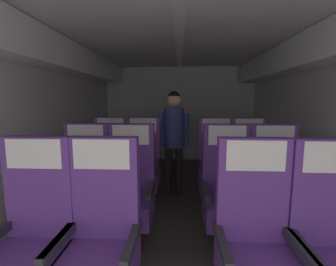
{
  "coord_description": "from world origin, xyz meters",
  "views": [
    {
      "loc": [
        0.01,
        0.21,
        1.42
      ],
      "look_at": [
        -0.14,
        3.06,
        1.02
      ],
      "focal_mm": 25.06,
      "sensor_mm": 36.0,
      "label": 1
    }
  ],
  "objects_px": {
    "seat_b_right_window": "(227,193)",
    "seat_c_left_window": "(110,166)",
    "flight_attendant": "(174,133)",
    "seat_b_left_window": "(85,190)",
    "seat_a_left_aisle": "(100,244)",
    "seat_c_right_aisle": "(249,168)",
    "seat_a_right_window": "(256,248)",
    "seat_c_right_window": "(216,168)",
    "seat_a_left_window": "(32,242)",
    "seat_b_right_aisle": "(275,194)",
    "seat_c_left_aisle": "(143,167)",
    "seat_b_left_aisle": "(130,192)",
    "seat_a_right_aisle": "(335,252)"
  },
  "relations": [
    {
      "from": "seat_b_left_aisle",
      "to": "seat_a_right_window",
      "type": "bearing_deg",
      "value": -40.82
    },
    {
      "from": "seat_b_right_window",
      "to": "seat_c_right_window",
      "type": "distance_m",
      "value": 0.88
    },
    {
      "from": "seat_c_right_window",
      "to": "seat_a_left_window",
      "type": "bearing_deg",
      "value": -129.66
    },
    {
      "from": "seat_c_left_window",
      "to": "seat_a_left_window",
      "type": "bearing_deg",
      "value": -89.47
    },
    {
      "from": "seat_b_left_aisle",
      "to": "seat_b_right_window",
      "type": "relative_size",
      "value": 1.0
    },
    {
      "from": "seat_b_right_window",
      "to": "seat_c_left_window",
      "type": "xyz_separation_m",
      "value": [
        -1.47,
        0.89,
        0.0
      ]
    },
    {
      "from": "seat_b_left_window",
      "to": "seat_c_left_window",
      "type": "relative_size",
      "value": 1.0
    },
    {
      "from": "seat_a_right_window",
      "to": "seat_a_left_window",
      "type": "bearing_deg",
      "value": -179.22
    },
    {
      "from": "seat_c_right_window",
      "to": "seat_c_right_aisle",
      "type": "bearing_deg",
      "value": 2.37
    },
    {
      "from": "seat_b_left_window",
      "to": "seat_b_left_aisle",
      "type": "distance_m",
      "value": 0.48
    },
    {
      "from": "seat_a_left_window",
      "to": "seat_b_right_aisle",
      "type": "bearing_deg",
      "value": 25.16
    },
    {
      "from": "seat_b_right_aisle",
      "to": "seat_c_right_aisle",
      "type": "bearing_deg",
      "value": 90.4
    },
    {
      "from": "seat_a_right_aisle",
      "to": "seat_c_left_window",
      "type": "relative_size",
      "value": 1.0
    },
    {
      "from": "seat_b_left_window",
      "to": "seat_a_left_window",
      "type": "bearing_deg",
      "value": -89.04
    },
    {
      "from": "seat_c_right_window",
      "to": "seat_a_right_window",
      "type": "bearing_deg",
      "value": -90.28
    },
    {
      "from": "seat_b_left_window",
      "to": "seat_c_right_aisle",
      "type": "distance_m",
      "value": 2.14
    },
    {
      "from": "seat_a_left_aisle",
      "to": "seat_c_left_aisle",
      "type": "distance_m",
      "value": 1.78
    },
    {
      "from": "seat_a_left_window",
      "to": "seat_b_left_aisle",
      "type": "distance_m",
      "value": 1.0
    },
    {
      "from": "seat_b_left_aisle",
      "to": "seat_c_right_window",
      "type": "distance_m",
      "value": 1.34
    },
    {
      "from": "seat_a_right_window",
      "to": "seat_b_right_aisle",
      "type": "xyz_separation_m",
      "value": [
        0.47,
        0.89,
        0.0
      ]
    },
    {
      "from": "seat_a_left_aisle",
      "to": "flight_attendant",
      "type": "bearing_deg",
      "value": 77.9
    },
    {
      "from": "seat_a_left_window",
      "to": "seat_b_left_window",
      "type": "distance_m",
      "value": 0.9
    },
    {
      "from": "seat_b_left_window",
      "to": "seat_b_right_window",
      "type": "bearing_deg",
      "value": -0.16
    },
    {
      "from": "seat_b_left_window",
      "to": "seat_c_left_window",
      "type": "distance_m",
      "value": 0.89
    },
    {
      "from": "seat_a_right_window",
      "to": "seat_b_left_aisle",
      "type": "xyz_separation_m",
      "value": [
        -0.99,
        0.86,
        0.0
      ]
    },
    {
      "from": "seat_c_right_aisle",
      "to": "seat_b_left_window",
      "type": "bearing_deg",
      "value": -155.28
    },
    {
      "from": "seat_a_left_aisle",
      "to": "seat_b_left_aisle",
      "type": "distance_m",
      "value": 0.87
    },
    {
      "from": "seat_a_right_window",
      "to": "seat_c_left_window",
      "type": "bearing_deg",
      "value": 129.91
    },
    {
      "from": "seat_b_left_window",
      "to": "seat_b_left_aisle",
      "type": "xyz_separation_m",
      "value": [
        0.48,
        -0.02,
        0.0
      ]
    },
    {
      "from": "seat_a_left_window",
      "to": "seat_a_right_aisle",
      "type": "bearing_deg",
      "value": 0.03
    },
    {
      "from": "seat_c_right_aisle",
      "to": "seat_a_right_aisle",
      "type": "bearing_deg",
      "value": -89.58
    },
    {
      "from": "seat_b_left_window",
      "to": "seat_c_left_aisle",
      "type": "height_order",
      "value": "same"
    },
    {
      "from": "seat_b_left_aisle",
      "to": "seat_c_left_window",
      "type": "xyz_separation_m",
      "value": [
        -0.48,
        0.91,
        0.0
      ]
    },
    {
      "from": "seat_b_right_aisle",
      "to": "flight_attendant",
      "type": "bearing_deg",
      "value": 133.42
    },
    {
      "from": "seat_b_left_aisle",
      "to": "seat_c_left_window",
      "type": "bearing_deg",
      "value": 118.03
    },
    {
      "from": "seat_a_right_aisle",
      "to": "seat_b_left_window",
      "type": "relative_size",
      "value": 1.0
    },
    {
      "from": "seat_a_left_window",
      "to": "seat_b_right_window",
      "type": "xyz_separation_m",
      "value": [
        1.45,
        0.89,
        0.0
      ]
    },
    {
      "from": "seat_a_right_window",
      "to": "seat_c_right_window",
      "type": "bearing_deg",
      "value": 89.72
    },
    {
      "from": "seat_c_left_aisle",
      "to": "seat_c_right_aisle",
      "type": "relative_size",
      "value": 1.0
    },
    {
      "from": "seat_a_right_window",
      "to": "flight_attendant",
      "type": "bearing_deg",
      "value": 106.16
    },
    {
      "from": "seat_b_right_window",
      "to": "seat_c_right_window",
      "type": "relative_size",
      "value": 1.0
    },
    {
      "from": "seat_a_left_aisle",
      "to": "seat_c_right_window",
      "type": "distance_m",
      "value": 2.04
    },
    {
      "from": "seat_b_left_window",
      "to": "seat_c_right_aisle",
      "type": "bearing_deg",
      "value": 24.72
    },
    {
      "from": "seat_a_left_aisle",
      "to": "flight_attendant",
      "type": "height_order",
      "value": "flight_attendant"
    },
    {
      "from": "seat_a_left_window",
      "to": "seat_c_left_aisle",
      "type": "height_order",
      "value": "same"
    },
    {
      "from": "seat_a_left_aisle",
      "to": "seat_a_right_window",
      "type": "relative_size",
      "value": 1.0
    },
    {
      "from": "flight_attendant",
      "to": "seat_b_right_window",
      "type": "bearing_deg",
      "value": -44.04
    },
    {
      "from": "seat_b_left_aisle",
      "to": "flight_attendant",
      "type": "relative_size",
      "value": 0.76
    },
    {
      "from": "seat_a_left_aisle",
      "to": "flight_attendant",
      "type": "xyz_separation_m",
      "value": [
        0.43,
        2.0,
        0.46
      ]
    },
    {
      "from": "seat_b_left_window",
      "to": "seat_c_left_window",
      "type": "xyz_separation_m",
      "value": [
        -0.0,
        0.89,
        0.0
      ]
    }
  ]
}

